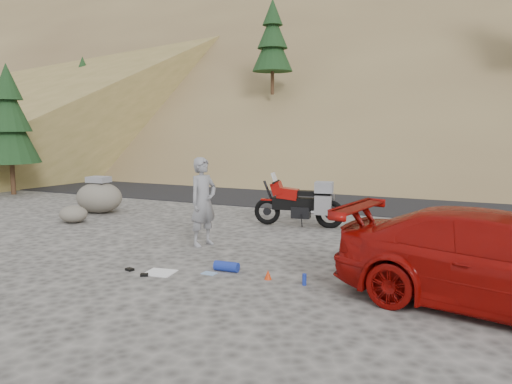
# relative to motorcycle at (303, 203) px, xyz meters

# --- Properties ---
(ground) EXTENTS (140.00, 140.00, 0.00)m
(ground) POSITION_rel_motorcycle_xyz_m (-1.37, -3.24, -0.62)
(ground) COLOR #43413E
(ground) RESTS_ON ground
(road) EXTENTS (120.00, 7.00, 0.05)m
(road) POSITION_rel_motorcycle_xyz_m (-1.37, 5.76, -0.62)
(road) COLOR black
(road) RESTS_ON ground
(hillside) EXTENTS (120.00, 73.00, 46.72)m
(hillside) POSITION_rel_motorcycle_xyz_m (-1.41, 37.63, 10.46)
(hillside) COLOR brown
(hillside) RESTS_ON ground
(conifer_verge) EXTENTS (2.20, 2.20, 5.04)m
(conifer_verge) POSITION_rel_motorcycle_xyz_m (-12.37, 1.26, 2.27)
(conifer_verge) COLOR #3A2615
(conifer_verge) RESTS_ON ground
(motorcycle) EXTENTS (2.43, 0.92, 1.45)m
(motorcycle) POSITION_rel_motorcycle_xyz_m (0.00, 0.00, 0.00)
(motorcycle) COLOR black
(motorcycle) RESTS_ON ground
(man) EXTENTS (0.67, 0.83, 1.98)m
(man) POSITION_rel_motorcycle_xyz_m (-1.32, -2.92, -0.62)
(man) COLOR gray
(man) RESTS_ON ground
(red_car) EXTENTS (5.19, 2.82, 1.43)m
(red_car) POSITION_rel_motorcycle_xyz_m (4.69, -4.60, -0.62)
(red_car) COLOR #8D0B07
(red_car) RESTS_ON ground
(boulder) EXTENTS (1.63, 1.45, 1.13)m
(boulder) POSITION_rel_motorcycle_xyz_m (-6.41, -0.58, -0.13)
(boulder) COLOR #5B574E
(boulder) RESTS_ON ground
(small_rock) EXTENTS (0.93, 0.87, 0.47)m
(small_rock) POSITION_rel_motorcycle_xyz_m (-5.96, -2.13, -0.38)
(small_rock) COLOR #5B574E
(small_rock) RESTS_ON ground
(gear_white_cloth) EXTENTS (0.57, 0.52, 0.02)m
(gear_white_cloth) POSITION_rel_motorcycle_xyz_m (-0.96, -5.11, -0.61)
(gear_white_cloth) COLOR white
(gear_white_cloth) RESTS_ON ground
(gear_blue_mat) EXTENTS (0.47, 0.20, 0.19)m
(gear_blue_mat) POSITION_rel_motorcycle_xyz_m (0.09, -4.51, -0.53)
(gear_blue_mat) COLOR #192E96
(gear_blue_mat) RESTS_ON ground
(gear_bottle) EXTENTS (0.08, 0.08, 0.20)m
(gear_bottle) POSITION_rel_motorcycle_xyz_m (1.67, -4.68, -0.52)
(gear_bottle) COLOR #192E96
(gear_bottle) RESTS_ON ground
(gear_funnel) EXTENTS (0.13, 0.13, 0.17)m
(gear_funnel) POSITION_rel_motorcycle_xyz_m (0.98, -4.64, -0.54)
(gear_funnel) COLOR red
(gear_funnel) RESTS_ON ground
(gear_glove_a) EXTENTS (0.17, 0.14, 0.04)m
(gear_glove_a) POSITION_rel_motorcycle_xyz_m (-1.57, -5.21, -0.60)
(gear_glove_a) COLOR black
(gear_glove_a) RESTS_ON ground
(gear_glove_b) EXTENTS (0.17, 0.16, 0.05)m
(gear_glove_b) POSITION_rel_motorcycle_xyz_m (-1.11, -5.38, -0.60)
(gear_glove_b) COLOR black
(gear_glove_b) RESTS_ON ground
(gear_blue_cloth) EXTENTS (0.27, 0.20, 0.01)m
(gear_blue_cloth) POSITION_rel_motorcycle_xyz_m (-0.12, -4.77, -0.61)
(gear_blue_cloth) COLOR #7E9EC4
(gear_blue_cloth) RESTS_ON ground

